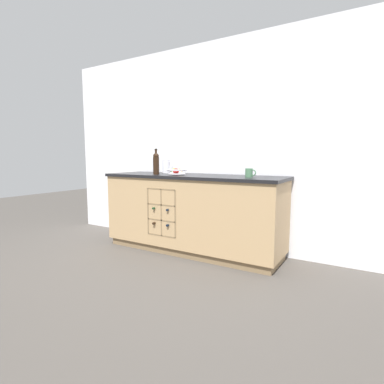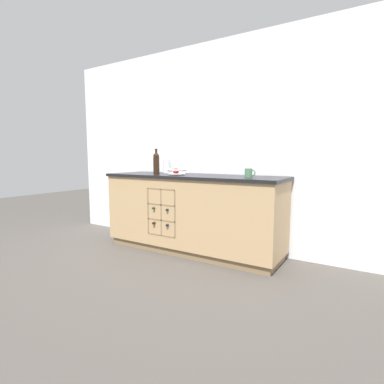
# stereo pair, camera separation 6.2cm
# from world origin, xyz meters

# --- Properties ---
(ground_plane) EXTENTS (14.00, 14.00, 0.00)m
(ground_plane) POSITION_xyz_m (0.00, 0.00, 0.00)
(ground_plane) COLOR #4C4742
(back_wall) EXTENTS (4.58, 0.06, 2.55)m
(back_wall) POSITION_xyz_m (0.00, 0.38, 1.27)
(back_wall) COLOR white
(back_wall) RESTS_ON ground_plane
(kitchen_island) EXTENTS (2.22, 0.67, 0.93)m
(kitchen_island) POSITION_xyz_m (-0.00, -0.00, 0.47)
(kitchen_island) COLOR olive
(kitchen_island) RESTS_ON ground_plane
(fruit_bowl) EXTENTS (0.24, 0.24, 0.08)m
(fruit_bowl) POSITION_xyz_m (-0.17, -0.08, 0.97)
(fruit_bowl) COLOR silver
(fruit_bowl) RESTS_ON kitchen_island
(white_pitcher) EXTENTS (0.16, 0.11, 0.18)m
(white_pitcher) POSITION_xyz_m (-0.51, 0.19, 1.03)
(white_pitcher) COLOR white
(white_pitcher) RESTS_ON kitchen_island
(ceramic_mug) EXTENTS (0.12, 0.08, 0.09)m
(ceramic_mug) POSITION_xyz_m (0.73, -0.04, 0.98)
(ceramic_mug) COLOR #4C7A56
(ceramic_mug) RESTS_ON kitchen_island
(standing_wine_bottle) EXTENTS (0.08, 0.08, 0.31)m
(standing_wine_bottle) POSITION_xyz_m (-0.43, -0.14, 1.07)
(standing_wine_bottle) COLOR black
(standing_wine_bottle) RESTS_ON kitchen_island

